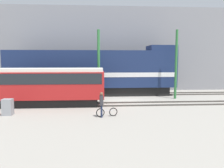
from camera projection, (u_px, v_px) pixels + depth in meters
ground_plane at (124, 101)px, 21.45m from camera, size 120.00×120.00×0.00m
track_near at (126, 104)px, 19.83m from camera, size 60.00×1.51×0.14m
track_far at (119, 94)px, 25.60m from camera, size 60.00×1.51×0.14m
building_backdrop at (115, 50)px, 31.63m from camera, size 43.17×6.00×11.02m
freight_locomotive at (93, 72)px, 25.12m from camera, size 19.04×3.04×5.72m
streetcar at (50, 84)px, 19.19m from camera, size 9.43×2.54×3.34m
bicycle at (107, 112)px, 15.65m from camera, size 1.55×0.45×0.67m
person at (101, 102)px, 15.32m from camera, size 0.27×0.39×1.80m
utility_pole_left at (99, 65)px, 22.18m from camera, size 0.27×0.27×7.10m
utility_pole_center at (176, 65)px, 22.72m from camera, size 0.25×0.25×7.16m
signal_box at (8, 107)px, 16.01m from camera, size 0.70×0.60×1.20m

